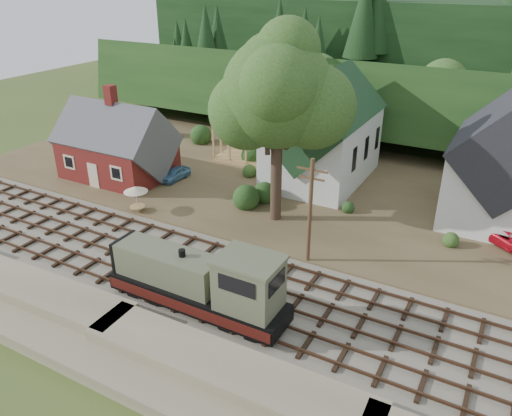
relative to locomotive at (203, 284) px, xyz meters
The scene contains 18 objects.
ground 5.15m from the locomotive, 140.50° to the left, with size 140.00×140.00×0.00m, color #384C1E.
embankment 6.91m from the locomotive, 123.51° to the right, with size 64.00×5.00×1.60m, color #7F7259.
railroad_bed 5.12m from the locomotive, 140.50° to the left, with size 64.00×11.00×0.16m, color #726B5B.
village_flat 21.40m from the locomotive, 99.84° to the left, with size 64.00×26.00×0.30m, color brown.
hillside 45.20m from the locomotive, 94.63° to the left, with size 70.00×28.00×8.00m, color #1E3F19.
ridge 61.15m from the locomotive, 93.42° to the left, with size 80.00×20.00×12.00m, color black.
depot 24.15m from the locomotive, 144.52° to the left, with size 10.80×7.41×9.00m.
church 22.95m from the locomotive, 94.14° to the left, with size 8.40×15.17×13.00m.
farmhouse 26.42m from the locomotive, 56.87° to the left, with size 8.40×10.80×10.60m.
timber_frame 26.82m from the locomotive, 111.09° to the left, with size 8.20×6.20×6.99m.
lattice_tower 33.43m from the locomotive, 107.28° to the left, with size 3.20×3.20×12.12m.
big_tree 15.49m from the locomotive, 96.43° to the left, with size 10.90×8.40×14.70m.
telegraph_pole_near 9.13m from the locomotive, 67.73° to the left, with size 2.20×0.28×8.00m.
locomotive is the anchor object (origin of this frame).
car_blue 21.14m from the locomotive, 131.87° to the left, with size 1.45×3.61×1.23m, color #5087AD.
car_green 25.54m from the locomotive, 150.12° to the left, with size 1.31×3.75×1.24m, color #77A874.
car_red 23.48m from the locomotive, 47.43° to the left, with size 2.19×4.76×1.32m, color red.
patio_set 15.22m from the locomotive, 146.04° to the left, with size 2.05×2.05×2.28m.
Camera 1 is at (18.48, -23.33, 19.20)m, focal length 35.00 mm.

